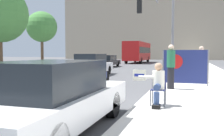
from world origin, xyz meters
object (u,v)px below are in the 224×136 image
object	(u,v)px
motorcycle_on_road	(102,74)
car_on_road_midblock	(107,61)
parked_car_curbside	(52,97)
street_tree_midblock	(42,27)
jogger_on_sidewalk	(171,66)
car_on_road_nearest	(92,65)
protest_banner	(185,67)
traffic_light_pole	(159,21)
city_bus_on_road	(138,51)
pedestrian_behind	(201,64)
seated_protester	(157,83)

from	to	relation	value
motorcycle_on_road	car_on_road_midblock	bearing A→B (deg)	107.43
parked_car_curbside	street_tree_midblock	distance (m)	21.08
jogger_on_sidewalk	parked_car_curbside	size ratio (longest dim) A/B	0.39
jogger_on_sidewalk	parked_car_curbside	xyz separation A→B (m)	(-1.91, -6.03, -0.34)
jogger_on_sidewalk	car_on_road_nearest	world-z (taller)	jogger_on_sidewalk
jogger_on_sidewalk	protest_banner	distance (m)	1.37
protest_banner	motorcycle_on_road	bearing A→B (deg)	178.05
traffic_light_pole	car_on_road_nearest	bearing A→B (deg)	176.07
jogger_on_sidewalk	city_bus_on_road	world-z (taller)	city_bus_on_road
traffic_light_pole	street_tree_midblock	bearing A→B (deg)	155.59
car_on_road_midblock	city_bus_on_road	xyz separation A→B (m)	(0.93, 13.07, 1.20)
pedestrian_behind	car_on_road_nearest	xyz separation A→B (m)	(-7.24, 3.51, -0.30)
protest_banner	street_tree_midblock	xyz separation A→B (m)	(-13.87, 10.08, 3.19)
jogger_on_sidewalk	car_on_road_nearest	size ratio (longest dim) A/B	0.42
car_on_road_nearest	city_bus_on_road	distance (m)	23.42
city_bus_on_road	seated_protester	bearing A→B (deg)	-77.76
pedestrian_behind	parked_car_curbside	distance (m)	9.23
protest_banner	traffic_light_pole	distance (m)	5.51
car_on_road_nearest	parked_car_curbside	bearing A→B (deg)	-71.63
car_on_road_nearest	car_on_road_midblock	size ratio (longest dim) A/B	0.92
car_on_road_nearest	pedestrian_behind	bearing A→B (deg)	-25.91
jogger_on_sidewalk	street_tree_midblock	xyz separation A→B (m)	(-13.34, 11.35, 3.11)
jogger_on_sidewalk	street_tree_midblock	world-z (taller)	street_tree_midblock
parked_car_curbside	car_on_road_midblock	xyz separation A→B (m)	(-6.29, 22.46, -0.04)
city_bus_on_road	pedestrian_behind	bearing A→B (deg)	-72.33
seated_protester	jogger_on_sidewalk	size ratio (longest dim) A/B	0.66
seated_protester	parked_car_curbside	xyz separation A→B (m)	(-1.79, -2.56, -0.05)
car_on_road_nearest	street_tree_midblock	world-z (taller)	street_tree_midblock
protest_banner	city_bus_on_road	bearing A→B (deg)	105.44
jogger_on_sidewalk	pedestrian_behind	distance (m)	2.92
city_bus_on_road	protest_banner	bearing A→B (deg)	-74.56
city_bus_on_road	motorcycle_on_road	distance (m)	28.39
seated_protester	pedestrian_behind	distance (m)	6.26
traffic_light_pole	street_tree_midblock	xyz separation A→B (m)	(-12.20, 5.54, 0.56)
city_bus_on_road	car_on_road_nearest	bearing A→B (deg)	-86.76
parked_car_curbside	pedestrian_behind	bearing A→B (deg)	69.74
pedestrian_behind	city_bus_on_road	bearing A→B (deg)	163.41
protest_banner	city_bus_on_road	world-z (taller)	city_bus_on_road
seated_protester	traffic_light_pole	size ratio (longest dim) A/B	0.23
jogger_on_sidewalk	car_on_road_nearest	xyz separation A→B (m)	(-5.95, 6.14, -0.31)
seated_protester	car_on_road_nearest	xyz separation A→B (m)	(-5.83, 9.61, -0.01)
street_tree_midblock	protest_banner	bearing A→B (deg)	-36.02
car_on_road_midblock	car_on_road_nearest	bearing A→B (deg)	-77.66
parked_car_curbside	motorcycle_on_road	xyz separation A→B (m)	(-1.57, 7.43, -0.19)
seated_protester	city_bus_on_road	world-z (taller)	city_bus_on_road
car_on_road_midblock	traffic_light_pole	bearing A→B (deg)	-56.39
car_on_road_nearest	city_bus_on_road	world-z (taller)	city_bus_on_road
traffic_light_pole	city_bus_on_road	world-z (taller)	traffic_light_pole
seated_protester	city_bus_on_road	bearing A→B (deg)	90.86
jogger_on_sidewalk	street_tree_midblock	bearing A→B (deg)	-0.67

